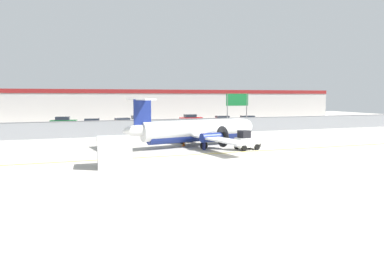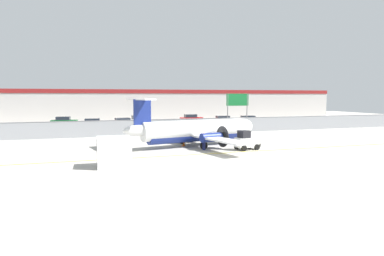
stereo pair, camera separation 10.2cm
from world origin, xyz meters
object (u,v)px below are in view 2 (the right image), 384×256
Objects in this scene: parked_car_0 at (64,121)px; highway_sign at (238,103)px; parked_car_3 at (139,120)px; ground_crew_worker at (204,140)px; traffic_cone_near_left at (253,140)px; commuter_airplane at (197,131)px; parked_car_2 at (122,123)px; parked_car_1 at (92,124)px; parked_car_6 at (223,120)px; baggage_tug at (246,141)px; parked_car_4 at (179,124)px; parked_car_5 at (191,119)px; traffic_cone_near_right at (184,143)px; cargo_container at (114,152)px; parked_car_7 at (249,120)px.

highway_sign is at bearing -23.70° from parked_car_0.
highway_sign reaches higher than parked_car_3.
traffic_cone_near_left is at bearing -177.51° from ground_crew_worker.
commuter_airplane is 3.66× the size of parked_car_2.
parked_car_1 is 0.99× the size of parked_car_6.
parked_car_3 is 0.79× the size of highway_sign.
baggage_tug is 3.86× the size of traffic_cone_near_left.
parked_car_2 is 1.02× the size of parked_car_4.
baggage_tug is at bearing 123.36° from parked_car_1.
parked_car_0 and parked_car_5 have the same top height.
ground_crew_worker is at bearing -59.48° from parked_car_0.
parked_car_2 and parked_car_5 have the same top height.
traffic_cone_near_right is 29.60m from parked_car_5.
cargo_container is 0.45× the size of highway_sign.
traffic_cone_near_left is 0.12× the size of highway_sign.
ground_crew_worker is 0.40× the size of parked_car_5.
parked_car_0 is 22.55m from parked_car_5.
parked_car_1 and parked_car_5 have the same top height.
parked_car_2 is (-3.81, 21.39, 0.58)m from traffic_cone_near_right.
traffic_cone_near_right is at bearing -124.86° from parked_car_7.
parked_car_1 is 1.00× the size of parked_car_7.
parked_car_1 is (-9.47, 24.53, -0.06)m from ground_crew_worker.
parked_car_4 is (-0.86, 20.29, 0.04)m from baggage_tug.
commuter_airplane reaches higher than traffic_cone_near_right.
ground_crew_worker is at bearing -124.78° from highway_sign.
traffic_cone_near_left is 24.43m from parked_car_2.
highway_sign is at bearing -121.27° from parked_car_7.
highway_sign is (25.08, -14.66, 3.24)m from parked_car_0.
parked_car_2 is 17.59m from parked_car_6.
parked_car_7 reaches higher than traffic_cone_near_right.
traffic_cone_near_left is at bearing -8.08° from commuter_airplane.
parked_car_0 is (-17.71, 32.03, 0.04)m from baggage_tug.
parked_car_4 is (7.98, -5.28, 0.00)m from parked_car_2.
parked_car_6 is at bearing 173.63° from parked_car_7.
commuter_airplane reaches higher than parked_car_0.
parked_car_1 reaches higher than traffic_cone_near_right.
ground_crew_worker is at bearing 156.36° from baggage_tug.
parked_car_1 is (-0.61, 29.67, -0.21)m from cargo_container.
cargo_container is at bearing 8.12° from ground_crew_worker.
baggage_tug is 28.06m from parked_car_7.
cargo_container is 36.53m from parked_car_3.
parked_car_3 is at bearing 4.62° from parked_car_0.
parked_car_1 is 4.59m from parked_car_2.
traffic_cone_near_left is at bearing 30.17° from cargo_container.
parked_car_4 is at bearing 160.49° from highway_sign.
traffic_cone_near_left is 14.45m from highway_sign.
parked_car_4 is at bearing 66.30° from cargo_container.
cargo_container is 40.27m from parked_car_5.
parked_car_1 is (4.27, -6.47, 0.00)m from parked_car_0.
parked_car_3 is (-1.40, 27.82, -0.71)m from commuter_airplane.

